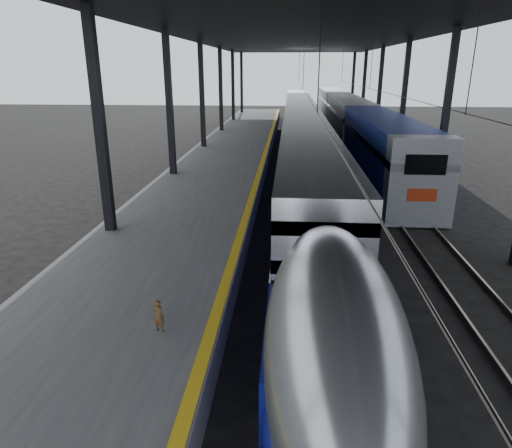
# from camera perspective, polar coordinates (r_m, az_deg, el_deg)

# --- Properties ---
(ground) EXTENTS (160.00, 160.00, 0.00)m
(ground) POSITION_cam_1_polar(r_m,az_deg,el_deg) (13.31, -1.04, -12.61)
(ground) COLOR black
(ground) RESTS_ON ground
(platform) EXTENTS (6.00, 80.00, 1.00)m
(platform) POSITION_cam_1_polar(r_m,az_deg,el_deg) (32.28, -4.07, 7.33)
(platform) COLOR #4C4C4F
(platform) RESTS_ON ground
(yellow_strip) EXTENTS (0.30, 80.00, 0.01)m
(yellow_strip) POSITION_cam_1_polar(r_m,az_deg,el_deg) (31.91, 0.94, 8.16)
(yellow_strip) COLOR gold
(yellow_strip) RESTS_ON platform
(rails) EXTENTS (6.52, 80.00, 0.16)m
(rails) POSITION_cam_1_polar(r_m,az_deg,el_deg) (32.23, 10.26, 6.29)
(rails) COLOR slate
(rails) RESTS_ON ground
(canopy) EXTENTS (18.00, 75.00, 9.47)m
(canopy) POSITION_cam_1_polar(r_m,az_deg,el_deg) (31.38, 6.18, 22.76)
(canopy) COLOR black
(canopy) RESTS_ON ground
(tgv_train) EXTENTS (2.77, 65.20, 3.97)m
(tgv_train) POSITION_cam_1_polar(r_m,az_deg,el_deg) (35.55, 5.74, 10.57)
(tgv_train) COLOR #B8BAC0
(tgv_train) RESTS_ON ground
(second_train) EXTENTS (2.98, 56.05, 4.11)m
(second_train) POSITION_cam_1_polar(r_m,az_deg,el_deg) (47.97, 11.55, 12.72)
(second_train) COLOR navy
(second_train) RESTS_ON ground
(child) EXTENTS (0.34, 0.26, 0.82)m
(child) POSITION_cam_1_polar(r_m,az_deg,el_deg) (11.24, -12.08, -11.13)
(child) COLOR #4E321A
(child) RESTS_ON platform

